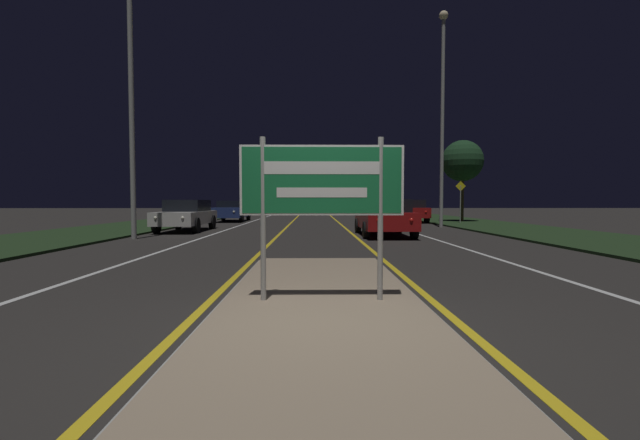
# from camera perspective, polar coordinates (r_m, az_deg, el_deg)

# --- Properties ---
(ground_plane) EXTENTS (160.00, 160.00, 0.00)m
(ground_plane) POSITION_cam_1_polar(r_m,az_deg,el_deg) (4.90, 0.40, -13.48)
(ground_plane) COLOR #282623
(median_island) EXTENTS (2.62, 8.06, 0.10)m
(median_island) POSITION_cam_1_polar(r_m,az_deg,el_deg) (5.52, 0.25, -11.19)
(median_island) COLOR #999993
(median_island) RESTS_ON ground_plane
(verge_left) EXTENTS (5.00, 100.00, 0.08)m
(verge_left) POSITION_cam_1_polar(r_m,az_deg,el_deg) (26.46, -21.68, -0.50)
(verge_left) COLOR #1E3319
(verge_left) RESTS_ON ground_plane
(verge_right) EXTENTS (5.00, 100.00, 0.08)m
(verge_right) POSITION_cam_1_polar(r_m,az_deg,el_deg) (26.54, 20.33, -0.47)
(verge_right) COLOR #1E3319
(verge_right) RESTS_ON ground_plane
(centre_line_yellow_left) EXTENTS (0.12, 70.00, 0.01)m
(centre_line_yellow_left) POSITION_cam_1_polar(r_m,az_deg,el_deg) (29.77, -3.57, -0.09)
(centre_line_yellow_left) COLOR gold
(centre_line_yellow_left) RESTS_ON ground_plane
(centre_line_yellow_right) EXTENTS (0.12, 70.00, 0.01)m
(centre_line_yellow_right) POSITION_cam_1_polar(r_m,az_deg,el_deg) (29.78, 2.20, -0.08)
(centre_line_yellow_right) COLOR gold
(centre_line_yellow_right) RESTS_ON ground_plane
(lane_line_white_left) EXTENTS (0.12, 70.00, 0.01)m
(lane_line_white_left) POSITION_cam_1_polar(r_m,az_deg,el_deg) (30.02, -8.73, -0.09)
(lane_line_white_left) COLOR silver
(lane_line_white_left) RESTS_ON ground_plane
(lane_line_white_right) EXTENTS (0.12, 70.00, 0.01)m
(lane_line_white_right) POSITION_cam_1_polar(r_m,az_deg,el_deg) (30.05, 7.35, -0.08)
(lane_line_white_right) COLOR silver
(lane_line_white_right) RESTS_ON ground_plane
(edge_line_white_left) EXTENTS (0.10, 70.00, 0.01)m
(edge_line_white_left) POSITION_cam_1_polar(r_m,az_deg,el_deg) (30.57, -14.31, -0.09)
(edge_line_white_left) COLOR silver
(edge_line_white_left) RESTS_ON ground_plane
(edge_line_white_right) EXTENTS (0.10, 70.00, 0.01)m
(edge_line_white_right) POSITION_cam_1_polar(r_m,az_deg,el_deg) (30.62, 12.92, -0.07)
(edge_line_white_right) COLOR silver
(edge_line_white_right) RESTS_ON ground_plane
(highway_sign) EXTENTS (2.05, 0.07, 2.05)m
(highway_sign) POSITION_cam_1_polar(r_m,az_deg,el_deg) (5.36, 0.25, 4.42)
(highway_sign) COLOR #9E9E99
(highway_sign) RESTS_ON median_island
(streetlight_left_near) EXTENTS (0.48, 0.48, 9.39)m
(streetlight_left_near) POSITION_cam_1_polar(r_m,az_deg,el_deg) (17.22, -23.90, 17.27)
(streetlight_left_near) COLOR #9E9E99
(streetlight_left_near) RESTS_ON ground_plane
(streetlight_right_near) EXTENTS (0.46, 0.46, 11.03)m
(streetlight_right_near) POSITION_cam_1_polar(r_m,az_deg,el_deg) (23.59, 16.03, 15.08)
(streetlight_right_near) COLOR #9E9E99
(streetlight_right_near) RESTS_ON ground_plane
(car_receding_0) EXTENTS (1.96, 4.59, 1.42)m
(car_receding_0) POSITION_cam_1_polar(r_m,az_deg,el_deg) (16.89, 8.54, 0.45)
(car_receding_0) COLOR maroon
(car_receding_0) RESTS_ON ground_plane
(car_receding_1) EXTENTS (1.89, 4.62, 1.44)m
(car_receding_1) POSITION_cam_1_polar(r_m,az_deg,el_deg) (28.28, 11.73, 1.28)
(car_receding_1) COLOR maroon
(car_receding_1) RESTS_ON ground_plane
(car_approaching_0) EXTENTS (1.88, 4.69, 1.41)m
(car_approaching_0) POSITION_cam_1_polar(r_m,az_deg,el_deg) (20.38, -17.34, 0.70)
(car_approaching_0) COLOR silver
(car_approaching_0) RESTS_ON ground_plane
(car_approaching_1) EXTENTS (1.99, 4.79, 1.38)m
(car_approaching_1) POSITION_cam_1_polar(r_m,az_deg,el_deg) (29.40, -11.65, 1.26)
(car_approaching_1) COLOR navy
(car_approaching_1) RESTS_ON ground_plane
(warning_sign) EXTENTS (0.60, 0.06, 2.47)m
(warning_sign) POSITION_cam_1_polar(r_m,az_deg,el_deg) (26.73, 18.22, 2.84)
(warning_sign) COLOR #9E9E99
(warning_sign) RESTS_ON verge_right
(roadside_palm_right) EXTENTS (2.59, 2.59, 5.12)m
(roadside_palm_right) POSITION_cam_1_polar(r_m,az_deg,el_deg) (28.69, 18.46, 7.44)
(roadside_palm_right) COLOR #4C3823
(roadside_palm_right) RESTS_ON verge_right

